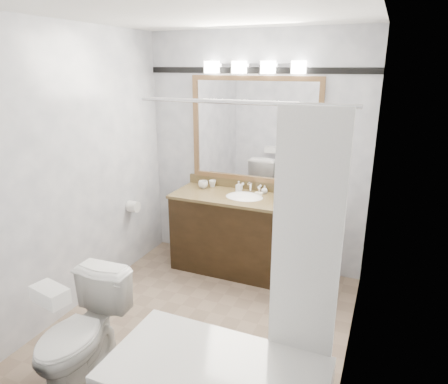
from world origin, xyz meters
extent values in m
cube|color=#8B735E|center=(0.00, 0.00, -0.01)|extent=(2.40, 2.60, 0.01)
cube|color=white|center=(0.00, 0.00, 2.50)|extent=(2.40, 2.60, 0.01)
cube|color=white|center=(0.00, 1.30, 1.25)|extent=(2.40, 0.01, 2.50)
cube|color=white|center=(0.00, -1.30, 1.25)|extent=(2.40, 0.01, 2.50)
cube|color=white|center=(-1.20, 0.00, 1.25)|extent=(0.01, 2.60, 2.50)
cube|color=white|center=(1.20, 0.00, 1.25)|extent=(0.01, 2.60, 2.50)
cube|color=black|center=(0.00, 1.01, 0.41)|extent=(1.50, 0.55, 0.82)
cube|color=#9B8049|center=(0.00, 1.01, 0.83)|extent=(1.53, 0.58, 0.03)
cube|color=#9B8049|center=(0.00, 1.29, 0.90)|extent=(1.53, 0.03, 0.10)
ellipsoid|color=white|center=(0.00, 1.01, 0.82)|extent=(0.44, 0.34, 0.14)
cube|color=olive|center=(0.00, 1.28, 2.02)|extent=(1.40, 0.04, 0.05)
cube|color=olive|center=(0.00, 1.28, 0.97)|extent=(1.40, 0.04, 0.05)
cube|color=olive|center=(-0.68, 1.28, 1.50)|extent=(0.05, 0.04, 1.00)
cube|color=olive|center=(0.68, 1.28, 1.50)|extent=(0.05, 0.04, 1.00)
cube|color=white|center=(0.00, 1.29, 1.50)|extent=(1.30, 0.01, 1.00)
cube|color=silver|center=(0.00, 1.27, 2.15)|extent=(0.90, 0.05, 0.03)
cube|color=white|center=(-0.45, 1.22, 2.13)|extent=(0.12, 0.12, 0.12)
cube|color=white|center=(-0.15, 1.22, 2.13)|extent=(0.12, 0.12, 0.12)
cube|color=white|center=(0.15, 1.22, 2.13)|extent=(0.12, 0.12, 0.12)
cube|color=white|center=(0.45, 1.22, 2.13)|extent=(0.12, 0.12, 0.12)
cube|color=black|center=(0.00, 1.29, 2.10)|extent=(2.40, 0.01, 0.06)
cylinder|color=silver|center=(0.53, -0.54, 1.95)|extent=(1.30, 0.02, 0.02)
cube|color=white|center=(0.95, -0.55, 1.18)|extent=(0.40, 0.04, 1.55)
cylinder|color=white|center=(-1.14, 0.66, 0.70)|extent=(0.11, 0.12, 0.12)
imported|color=white|center=(-0.49, -0.92, 0.38)|extent=(0.45, 0.76, 0.76)
cube|color=white|center=(-0.49, -1.12, 0.81)|extent=(0.26, 0.18, 0.10)
cylinder|color=black|center=(0.58, 0.96, 0.86)|extent=(0.19, 0.19, 0.02)
cylinder|color=black|center=(0.58, 1.02, 1.00)|extent=(0.16, 0.16, 0.28)
sphere|color=black|center=(0.58, 1.02, 1.14)|extent=(0.17, 0.17, 0.17)
cube|color=black|center=(0.58, 0.94, 1.09)|extent=(0.11, 0.11, 0.05)
cylinder|color=silver|center=(0.58, 0.94, 0.89)|extent=(0.06, 0.06, 0.06)
imported|color=white|center=(-0.52, 1.12, 0.89)|extent=(0.14, 0.14, 0.08)
imported|color=white|center=(-0.45, 1.21, 0.89)|extent=(0.09, 0.09, 0.07)
imported|color=white|center=(-0.12, 1.16, 0.91)|extent=(0.06, 0.06, 0.12)
imported|color=white|center=(0.16, 1.20, 0.89)|extent=(0.08, 0.08, 0.09)
cube|color=beige|center=(0.12, 1.13, 0.86)|extent=(0.08, 0.05, 0.03)
camera|label=1|loc=(1.33, -2.68, 2.15)|focal=32.00mm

